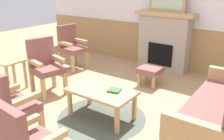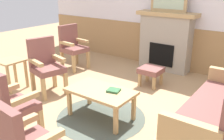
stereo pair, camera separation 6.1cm
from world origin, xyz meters
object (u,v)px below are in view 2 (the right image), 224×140
object	(u,v)px
footstool	(151,71)
armchair_near_fireplace	(46,64)
coffee_table	(101,93)
armchair_front_center	(7,103)
couch	(216,112)
fireplace	(166,41)
armchair_by_window_left	(72,45)
book_on_table	(114,90)
side_table	(11,66)

from	to	relation	value
footstool	armchair_near_fireplace	bearing A→B (deg)	-134.88
coffee_table	armchair_front_center	size ratio (longest dim) A/B	0.98
couch	fireplace	bearing A→B (deg)	128.00
coffee_table	armchair_near_fireplace	size ratio (longest dim) A/B	0.98
coffee_table	armchair_by_window_left	world-z (taller)	armchair_by_window_left
book_on_table	armchair_near_fireplace	xyz separation A→B (m)	(-1.51, 0.06, 0.08)
fireplace	side_table	distance (m)	3.22
fireplace	side_table	bearing A→B (deg)	-124.36
couch	armchair_near_fireplace	size ratio (longest dim) A/B	1.84
coffee_table	armchair_by_window_left	size ratio (longest dim) A/B	0.98
couch	armchair_front_center	bearing A→B (deg)	-142.96
footstool	coffee_table	bearing A→B (deg)	-90.77
coffee_table	side_table	xyz separation A→B (m)	(-2.00, -0.13, 0.05)
fireplace	coffee_table	distance (m)	2.54
armchair_by_window_left	coffee_table	bearing A→B (deg)	-35.61
armchair_front_center	footstool	bearing A→B (deg)	78.48
armchair_near_fireplace	armchair_front_center	distance (m)	1.50
armchair_near_fireplace	armchair_front_center	size ratio (longest dim) A/B	1.00
fireplace	couch	xyz separation A→B (m)	(1.67, -2.14, -0.26)
armchair_near_fireplace	side_table	xyz separation A→B (m)	(-0.67, -0.27, -0.10)
fireplace	book_on_table	size ratio (longest dim) A/B	7.62
fireplace	coffee_table	size ratio (longest dim) A/B	1.35
armchair_by_window_left	footstool	bearing A→B (deg)	3.76
fireplace	armchair_by_window_left	bearing A→B (deg)	-146.09
coffee_table	footstool	bearing A→B (deg)	89.23
book_on_table	armchair_near_fireplace	size ratio (longest dim) A/B	0.17
armchair_near_fireplace	couch	bearing A→B (deg)	5.11
footstool	armchair_near_fireplace	xyz separation A→B (m)	(-1.35, -1.36, 0.25)
couch	coffee_table	world-z (taller)	couch
armchair_front_center	side_table	bearing A→B (deg)	146.37
armchair_by_window_left	side_table	distance (m)	1.50
coffee_table	footstool	world-z (taller)	coffee_table
coffee_table	armchair_near_fireplace	world-z (taller)	armchair_near_fireplace
armchair_by_window_left	armchair_front_center	xyz separation A→B (m)	(1.39, -2.49, 0.00)
fireplace	coffee_table	xyz separation A→B (m)	(0.18, -2.52, -0.27)
coffee_table	side_table	bearing A→B (deg)	-176.22
book_on_table	couch	bearing A→B (deg)	13.54
fireplace	armchair_near_fireplace	distance (m)	2.65
coffee_table	fireplace	bearing A→B (deg)	94.19
armchair_front_center	fireplace	bearing A→B (deg)	84.86
fireplace	couch	world-z (taller)	fireplace
fireplace	footstool	bearing A→B (deg)	-78.75
armchair_near_fireplace	armchair_front_center	world-z (taller)	same
fireplace	armchair_near_fireplace	size ratio (longest dim) A/B	1.33
fireplace	armchair_near_fireplace	bearing A→B (deg)	-115.66
fireplace	side_table	size ratio (longest dim) A/B	2.36
couch	side_table	xyz separation A→B (m)	(-3.48, -0.52, 0.04)
book_on_table	armchair_near_fireplace	world-z (taller)	armchair_near_fireplace
armchair_by_window_left	armchair_front_center	world-z (taller)	same
book_on_table	side_table	distance (m)	2.18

